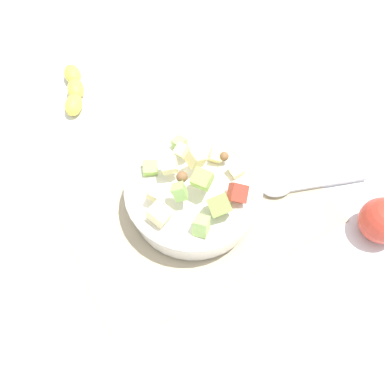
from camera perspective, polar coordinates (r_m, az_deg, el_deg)
ground_plane at (r=0.83m, az=-0.06°, el=-1.40°), size 2.40×2.40×0.00m
placemat at (r=0.83m, az=-0.06°, el=-1.30°), size 0.47×0.35×0.01m
salad_bowl at (r=0.79m, az=0.01°, el=-0.28°), size 0.25×0.25×0.12m
serving_spoon at (r=0.86m, az=13.61°, el=0.79°), size 0.21×0.09×0.01m
whole_apple at (r=0.84m, az=23.59°, el=-3.42°), size 0.08×0.08×0.10m
banana_whole at (r=1.02m, az=-15.13°, el=12.81°), size 0.08×0.15×0.04m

